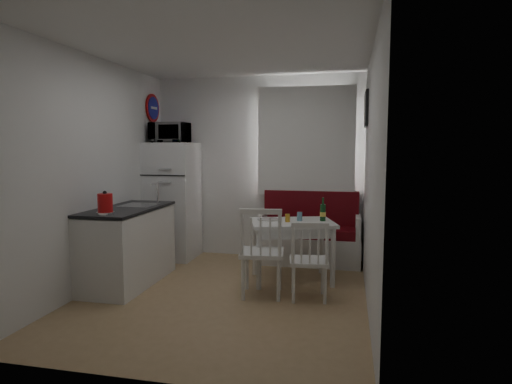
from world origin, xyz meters
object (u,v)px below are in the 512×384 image
chair_right (308,252)px  microwave (170,133)px  chair_left (260,243)px  fridge (173,201)px  kitchen_counter (129,245)px  dining_table (292,228)px  bench (309,239)px  kettle (105,203)px  wine_bottle (323,209)px

chair_right → microwave: (-2.08, 1.34, 1.28)m
chair_left → fridge: 2.13m
kitchen_counter → dining_table: bearing=15.3°
bench → fridge: bearing=-176.7°
kitchen_counter → microwave: microwave is taller
dining_table → microwave: (-1.83, 0.69, 1.16)m
dining_table → chair_left: (-0.25, -0.67, -0.04)m
kitchen_counter → bench: bearing=34.4°
kitchen_counter → fridge: fridge is taller
kitchen_counter → fridge: size_ratio=0.80×
kettle → dining_table: bearing=30.0°
kitchen_counter → fridge: (0.02, 1.24, 0.37)m
chair_left → bench: bearing=68.8°
chair_left → microwave: (-1.58, 1.36, 1.20)m
chair_right → fridge: (-2.08, 1.39, 0.31)m
fridge → microwave: microwave is taller
bench → microwave: (-1.96, -0.16, 1.47)m
bench → dining_table: 0.92m
fridge → chair_right: bearing=-33.8°
bench → chair_left: bench is taller
kitchen_counter → bench: kitchen_counter is taller
bench → kettle: size_ratio=5.77×
chair_right → dining_table: bearing=102.4°
dining_table → chair_left: chair_left is taller
kitchen_counter → wine_bottle: 2.32m
bench → kettle: (-1.93, -1.89, 0.69)m
kitchen_counter → wine_bottle: (2.20, 0.61, 0.41)m
microwave → wine_bottle: 2.44m
kettle → bench: bearing=44.4°
bench → kitchen_counter: bearing=-145.6°
microwave → wine_bottle: (2.18, -0.59, -0.93)m
fridge → wine_bottle: 2.27m
bench → microwave: microwave is taller
dining_table → fridge: size_ratio=0.67×
kettle → wine_bottle: (2.15, 1.14, -0.16)m
microwave → kettle: bearing=-89.0°
chair_left → fridge: fridge is taller
fridge → wine_bottle: bearing=-16.3°
kitchen_counter → dining_table: (1.85, 0.51, 0.18)m
wine_bottle → microwave: bearing=164.9°
dining_table → fridge: 1.98m
chair_right → fridge: fridge is taller
chair_left → dining_table: bearing=62.3°
fridge → kitchen_counter: bearing=-90.9°
bench → chair_right: bearing=-85.4°
kitchen_counter → microwave: size_ratio=2.58×
microwave → kettle: microwave is taller
dining_table → wine_bottle: bearing=-1.0°
dining_table → kettle: kettle is taller
kitchen_counter → kettle: 0.78m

